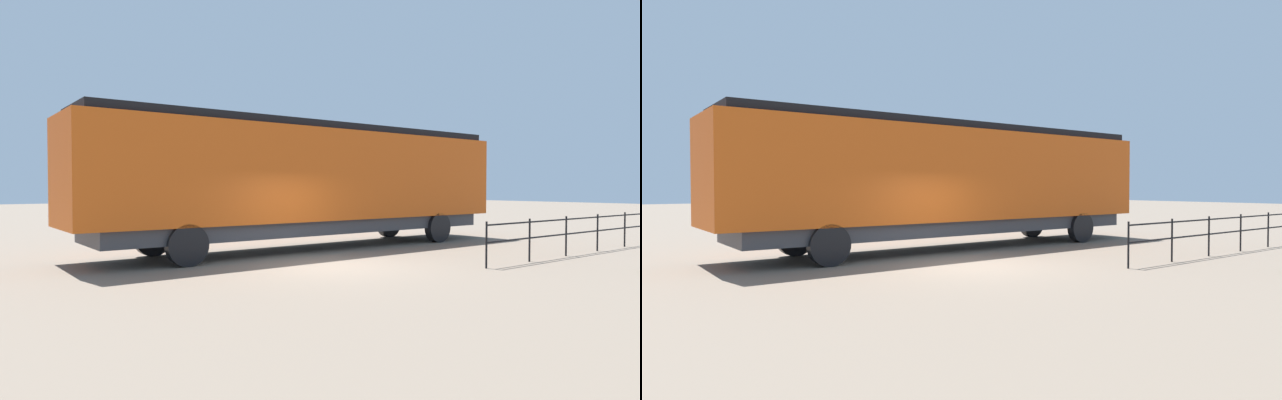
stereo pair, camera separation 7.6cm
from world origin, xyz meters
The scene contains 3 objects.
ground_plane centered at (0.00, 0.00, 0.00)m, with size 120.00×120.00×0.00m, color #756656.
locomotive centered at (-3.48, 2.51, 2.30)m, with size 2.86×15.24×4.11m.
platform_fence centered at (2.63, 7.83, 0.77)m, with size 0.05×9.83×1.18m.
Camera 1 is at (10.54, -8.30, 2.06)m, focal length 29.33 mm.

